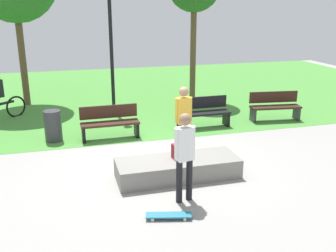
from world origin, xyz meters
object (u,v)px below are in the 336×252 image
(skater_performing_trick, at_px, (185,151))
(park_bench_far_right, at_px, (275,106))
(trash_bin, at_px, (53,126))
(cyclist_on_bicycle, at_px, (0,101))
(backpack_on_ledge, at_px, (179,151))
(park_bench_far_left, at_px, (203,112))
(concrete_ledge, at_px, (178,168))
(skater_watching, at_px, (183,116))
(lamp_post, at_px, (110,27))
(skateboard_by_ledge, at_px, (169,215))
(park_bench_by_oak, at_px, (110,122))

(skater_performing_trick, bearing_deg, park_bench_far_right, 44.41)
(trash_bin, height_order, cyclist_on_bicycle, cyclist_on_bicycle)
(skater_performing_trick, bearing_deg, backpack_on_ledge, 78.19)
(backpack_on_ledge, bearing_deg, skater_performing_trick, -112.07)
(skater_performing_trick, bearing_deg, cyclist_on_bicycle, 121.21)
(skater_performing_trick, xyz_separation_m, park_bench_far_left, (1.97, 4.27, -0.54))
(concrete_ledge, relative_size, backpack_on_ledge, 8.25)
(skater_watching, distance_m, lamp_post, 5.02)
(concrete_ledge, distance_m, cyclist_on_bicycle, 7.06)
(backpack_on_ledge, bearing_deg, skateboard_by_ledge, -122.83)
(backpack_on_ledge, relative_size, skater_watching, 0.18)
(concrete_ledge, height_order, cyclist_on_bicycle, cyclist_on_bicycle)
(skater_performing_trick, xyz_separation_m, trash_bin, (-2.41, 4.17, -0.59))
(backpack_on_ledge, distance_m, skater_performing_trick, 1.22)
(park_bench_far_right, bearing_deg, park_bench_far_left, -178.47)
(skater_performing_trick, distance_m, skater_watching, 2.24)
(skater_performing_trick, relative_size, skater_watching, 0.99)
(concrete_ledge, xyz_separation_m, park_bench_far_right, (4.24, 3.29, 0.27))
(concrete_ledge, height_order, park_bench_by_oak, park_bench_by_oak)
(concrete_ledge, xyz_separation_m, skater_watching, (0.47, 1.09, 0.82))
(park_bench_far_right, distance_m, lamp_post, 5.89)
(skateboard_by_ledge, height_order, park_bench_far_left, park_bench_far_left)
(park_bench_far_right, distance_m, trash_bin, 6.84)
(skater_performing_trick, distance_m, park_bench_by_oak, 4.11)
(park_bench_by_oak, height_order, trash_bin, park_bench_by_oak)
(skateboard_by_ledge, bearing_deg, trash_bin, 112.41)
(trash_bin, bearing_deg, skater_watching, -33.53)
(skater_performing_trick, relative_size, park_bench_far_left, 1.08)
(concrete_ledge, xyz_separation_m, park_bench_far_left, (1.78, 3.22, 0.27))
(backpack_on_ledge, distance_m, skateboard_by_ledge, 1.87)
(skater_performing_trick, height_order, park_bench_by_oak, skater_performing_trick)
(skateboard_by_ledge, xyz_separation_m, lamp_post, (0.04, 7.24, 2.80))
(park_bench_far_left, bearing_deg, park_bench_far_right, 1.53)
(park_bench_far_right, height_order, cyclist_on_bicycle, cyclist_on_bicycle)
(concrete_ledge, bearing_deg, park_bench_far_left, 61.13)
(skater_watching, distance_m, trash_bin, 3.73)
(concrete_ledge, relative_size, park_bench_far_left, 1.64)
(park_bench_far_left, relative_size, trash_bin, 1.88)
(concrete_ledge, bearing_deg, lamp_post, 96.15)
(lamp_post, distance_m, cyclist_on_bicycle, 4.26)
(skater_watching, distance_m, skateboard_by_ledge, 3.07)
(park_bench_by_oak, xyz_separation_m, park_bench_far_right, (5.32, 0.36, 0.00))
(backpack_on_ledge, xyz_separation_m, cyclist_on_bicycle, (-4.28, 5.56, 0.06))
(skater_performing_trick, distance_m, park_bench_far_left, 4.73)
(park_bench_by_oak, xyz_separation_m, lamp_post, (0.48, 2.70, 2.38))
(skateboard_by_ledge, xyz_separation_m, park_bench_by_oak, (-0.43, 4.53, 0.42))
(skater_performing_trick, xyz_separation_m, cyclist_on_bicycle, (-4.05, 6.68, -0.38))
(park_bench_by_oak, bearing_deg, park_bench_far_left, 5.82)
(skater_watching, bearing_deg, park_bench_by_oak, 130.16)
(park_bench_far_right, distance_m, cyclist_on_bicycle, 8.79)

